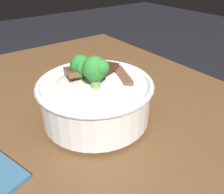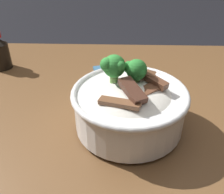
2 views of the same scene
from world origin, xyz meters
TOP-DOWN VIEW (x-y plane):
  - dining_table at (0.00, 0.00)m, footprint 1.15×0.85m
  - rice_bowl at (-0.04, 0.04)m, footprint 0.23×0.23m

SIDE VIEW (x-z plane):
  - dining_table at x=0.00m, z-range 0.28..1.09m
  - rice_bowl at x=-0.04m, z-range 0.80..0.95m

